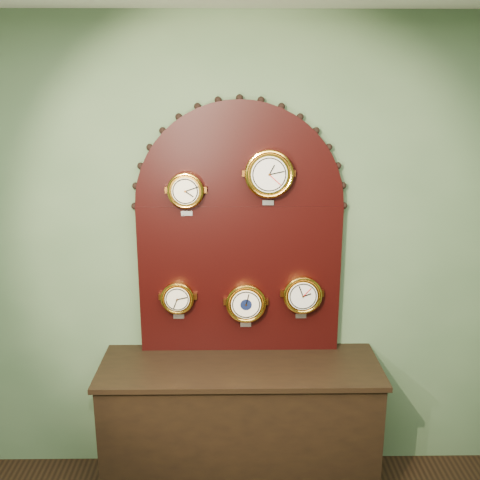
{
  "coord_description": "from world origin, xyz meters",
  "views": [
    {
      "loc": [
        -0.04,
        -0.69,
        2.39
      ],
      "look_at": [
        0.0,
        2.25,
        1.58
      ],
      "focal_mm": 41.48,
      "sensor_mm": 36.0,
      "label": 1
    }
  ],
  "objects_px": {
    "display_board": "(240,223)",
    "barometer": "(246,303)",
    "shop_counter": "(240,429)",
    "tide_clock": "(302,294)",
    "hygrometer": "(178,297)",
    "arabic_clock": "(269,174)",
    "roman_clock": "(186,190)"
  },
  "relations": [
    {
      "from": "arabic_clock",
      "to": "barometer",
      "type": "height_order",
      "value": "arabic_clock"
    },
    {
      "from": "shop_counter",
      "to": "hygrometer",
      "type": "distance_m",
      "value": 0.89
    },
    {
      "from": "display_board",
      "to": "tide_clock",
      "type": "xyz_separation_m",
      "value": [
        0.37,
        -0.07,
        -0.42
      ]
    },
    {
      "from": "shop_counter",
      "to": "roman_clock",
      "type": "relative_size",
      "value": 6.25
    },
    {
      "from": "display_board",
      "to": "hygrometer",
      "type": "height_order",
      "value": "display_board"
    },
    {
      "from": "roman_clock",
      "to": "hygrometer",
      "type": "distance_m",
      "value": 0.65
    },
    {
      "from": "shop_counter",
      "to": "arabic_clock",
      "type": "bearing_deg",
      "value": 42.99
    },
    {
      "from": "barometer",
      "to": "display_board",
      "type": "bearing_deg",
      "value": 119.03
    },
    {
      "from": "barometer",
      "to": "hygrometer",
      "type": "bearing_deg",
      "value": 179.83
    },
    {
      "from": "roman_clock",
      "to": "display_board",
      "type": "bearing_deg",
      "value": 12.26
    },
    {
      "from": "display_board",
      "to": "barometer",
      "type": "relative_size",
      "value": 5.3
    },
    {
      "from": "hygrometer",
      "to": "barometer",
      "type": "distance_m",
      "value": 0.41
    },
    {
      "from": "barometer",
      "to": "tide_clock",
      "type": "xyz_separation_m",
      "value": [
        0.33,
        0.0,
        0.05
      ]
    },
    {
      "from": "shop_counter",
      "to": "tide_clock",
      "type": "height_order",
      "value": "tide_clock"
    },
    {
      "from": "tide_clock",
      "to": "barometer",
      "type": "bearing_deg",
      "value": -179.95
    },
    {
      "from": "display_board",
      "to": "arabic_clock",
      "type": "distance_m",
      "value": 0.35
    },
    {
      "from": "shop_counter",
      "to": "tide_clock",
      "type": "bearing_deg",
      "value": 22.4
    },
    {
      "from": "shop_counter",
      "to": "barometer",
      "type": "relative_size",
      "value": 5.54
    },
    {
      "from": "hygrometer",
      "to": "shop_counter",
      "type": "bearing_deg",
      "value": -22.75
    },
    {
      "from": "shop_counter",
      "to": "hygrometer",
      "type": "bearing_deg",
      "value": 157.25
    },
    {
      "from": "roman_clock",
      "to": "arabic_clock",
      "type": "distance_m",
      "value": 0.48
    },
    {
      "from": "arabic_clock",
      "to": "barometer",
      "type": "relative_size",
      "value": 1.11
    },
    {
      "from": "arabic_clock",
      "to": "barometer",
      "type": "bearing_deg",
      "value": 179.69
    },
    {
      "from": "hygrometer",
      "to": "tide_clock",
      "type": "bearing_deg",
      "value": -0.07
    },
    {
      "from": "hygrometer",
      "to": "tide_clock",
      "type": "relative_size",
      "value": 0.88
    },
    {
      "from": "display_board",
      "to": "arabic_clock",
      "type": "xyz_separation_m",
      "value": [
        0.16,
        -0.07,
        0.3
      ]
    },
    {
      "from": "display_board",
      "to": "hygrometer",
      "type": "bearing_deg",
      "value": -169.86
    },
    {
      "from": "display_board",
      "to": "barometer",
      "type": "xyz_separation_m",
      "value": [
        0.04,
        -0.07,
        -0.47
      ]
    },
    {
      "from": "barometer",
      "to": "arabic_clock",
      "type": "bearing_deg",
      "value": -0.31
    },
    {
      "from": "shop_counter",
      "to": "tide_clock",
      "type": "distance_m",
      "value": 0.9
    },
    {
      "from": "hygrometer",
      "to": "roman_clock",
      "type": "bearing_deg",
      "value": -0.21
    },
    {
      "from": "display_board",
      "to": "barometer",
      "type": "height_order",
      "value": "display_board"
    }
  ]
}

